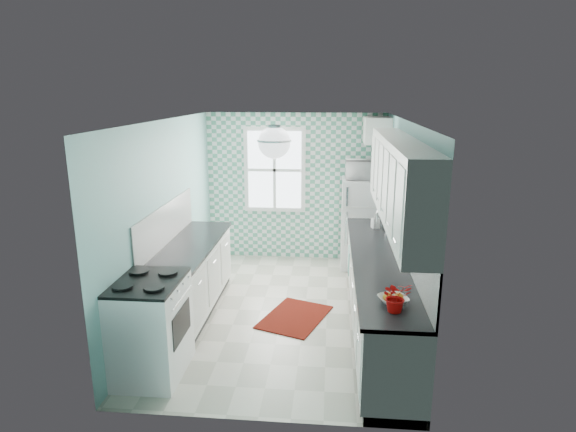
# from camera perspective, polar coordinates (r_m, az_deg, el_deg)

# --- Properties ---
(floor) EXTENTS (3.00, 4.40, 0.02)m
(floor) POSITION_cam_1_polar(r_m,az_deg,el_deg) (6.53, -0.65, -11.32)
(floor) COLOR beige
(floor) RESTS_ON ground
(ceiling) EXTENTS (3.00, 4.40, 0.02)m
(ceiling) POSITION_cam_1_polar(r_m,az_deg,el_deg) (5.88, -0.72, 11.35)
(ceiling) COLOR white
(ceiling) RESTS_ON wall_back
(wall_back) EXTENTS (3.00, 0.02, 2.50)m
(wall_back) POSITION_cam_1_polar(r_m,az_deg,el_deg) (8.23, 0.89, 3.44)
(wall_back) COLOR #7FBCB9
(wall_back) RESTS_ON floor
(wall_front) EXTENTS (3.00, 0.02, 2.50)m
(wall_front) POSITION_cam_1_polar(r_m,az_deg,el_deg) (4.01, -3.93, -8.85)
(wall_front) COLOR #7FBCB9
(wall_front) RESTS_ON floor
(wall_left) EXTENTS (0.02, 4.40, 2.50)m
(wall_left) POSITION_cam_1_polar(r_m,az_deg,el_deg) (6.41, -14.23, -0.24)
(wall_left) COLOR #7FBCB9
(wall_left) RESTS_ON floor
(wall_right) EXTENTS (0.02, 4.40, 2.50)m
(wall_right) POSITION_cam_1_polar(r_m,az_deg,el_deg) (6.12, 13.53, -0.90)
(wall_right) COLOR #7FBCB9
(wall_right) RESTS_ON floor
(accent_wall) EXTENTS (3.00, 0.01, 2.50)m
(accent_wall) POSITION_cam_1_polar(r_m,az_deg,el_deg) (8.21, 0.88, 3.41)
(accent_wall) COLOR #4FA082
(accent_wall) RESTS_ON wall_back
(window) EXTENTS (1.04, 0.05, 1.44)m
(window) POSITION_cam_1_polar(r_m,az_deg,el_deg) (8.16, -1.59, 5.48)
(window) COLOR white
(window) RESTS_ON wall_back
(backsplash_right) EXTENTS (0.02, 3.60, 0.51)m
(backsplash_right) POSITION_cam_1_polar(r_m,az_deg,el_deg) (5.75, 13.83, -2.48)
(backsplash_right) COLOR white
(backsplash_right) RESTS_ON wall_right
(backsplash_left) EXTENTS (0.02, 2.15, 0.51)m
(backsplash_left) POSITION_cam_1_polar(r_m,az_deg,el_deg) (6.35, -14.24, -0.90)
(backsplash_left) COLOR white
(backsplash_left) RESTS_ON wall_left
(upper_cabinets_right) EXTENTS (0.33, 3.20, 0.90)m
(upper_cabinets_right) POSITION_cam_1_polar(r_m,az_deg,el_deg) (5.37, 12.97, 4.12)
(upper_cabinets_right) COLOR white
(upper_cabinets_right) RESTS_ON wall_right
(upper_cabinet_fridge) EXTENTS (0.40, 0.74, 0.40)m
(upper_cabinet_fridge) POSITION_cam_1_polar(r_m,az_deg,el_deg) (7.72, 10.51, 9.96)
(upper_cabinet_fridge) COLOR white
(upper_cabinet_fridge) RESTS_ON wall_right
(ceiling_light) EXTENTS (0.34, 0.34, 0.35)m
(ceiling_light) POSITION_cam_1_polar(r_m,az_deg,el_deg) (5.10, -1.64, 8.75)
(ceiling_light) COLOR silver
(ceiling_light) RESTS_ON ceiling
(base_cabinets_right) EXTENTS (0.60, 3.60, 0.90)m
(base_cabinets_right) POSITION_cam_1_polar(r_m,az_deg,el_deg) (5.97, 10.62, -9.28)
(base_cabinets_right) COLOR white
(base_cabinets_right) RESTS_ON floor
(countertop_right) EXTENTS (0.63, 3.60, 0.04)m
(countertop_right) POSITION_cam_1_polar(r_m,az_deg,el_deg) (5.80, 10.69, -5.03)
(countertop_right) COLOR black
(countertop_right) RESTS_ON base_cabinets_right
(base_cabinets_left) EXTENTS (0.60, 2.15, 0.90)m
(base_cabinets_left) POSITION_cam_1_polar(r_m,az_deg,el_deg) (6.50, -11.41, -7.32)
(base_cabinets_left) COLOR white
(base_cabinets_left) RESTS_ON floor
(countertop_left) EXTENTS (0.63, 2.15, 0.04)m
(countertop_left) POSITION_cam_1_polar(r_m,az_deg,el_deg) (6.33, -11.49, -3.37)
(countertop_left) COLOR black
(countertop_left) RESTS_ON base_cabinets_left
(fridge) EXTENTS (0.64, 0.64, 1.48)m
(fridge) POSITION_cam_1_polar(r_m,az_deg,el_deg) (7.96, 8.65, -0.88)
(fridge) COLOR white
(fridge) RESTS_ON floor
(stove) EXTENTS (0.67, 0.84, 1.01)m
(stove) POSITION_cam_1_polar(r_m,az_deg,el_deg) (5.21, -16.04, -12.44)
(stove) COLOR silver
(stove) RESTS_ON floor
(sink) EXTENTS (0.47, 0.39, 0.53)m
(sink) POSITION_cam_1_polar(r_m,az_deg,el_deg) (6.59, 10.21, -2.50)
(sink) COLOR silver
(sink) RESTS_ON countertop_right
(rug) EXTENTS (0.99, 1.17, 0.02)m
(rug) POSITION_cam_1_polar(r_m,az_deg,el_deg) (6.36, 0.81, -11.87)
(rug) COLOR #641504
(rug) RESTS_ON floor
(dish_towel) EXTENTS (0.06, 0.26, 0.39)m
(dish_towel) POSITION_cam_1_polar(r_m,az_deg,el_deg) (7.00, 7.24, -5.24)
(dish_towel) COLOR #50AF93
(dish_towel) RESTS_ON base_cabinets_right
(fruit_bowl) EXTENTS (0.35, 0.35, 0.07)m
(fruit_bowl) POSITION_cam_1_polar(r_m,az_deg,el_deg) (4.61, 12.36, -9.70)
(fruit_bowl) COLOR white
(fruit_bowl) RESTS_ON countertop_right
(potted_plant) EXTENTS (0.30, 0.28, 0.29)m
(potted_plant) POSITION_cam_1_polar(r_m,az_deg,el_deg) (4.41, 12.69, -9.29)
(potted_plant) COLOR #B2081D
(potted_plant) RESTS_ON countertop_right
(soap_bottle) EXTENTS (0.13, 0.13, 0.22)m
(soap_bottle) POSITION_cam_1_polar(r_m,az_deg,el_deg) (6.98, 10.33, -0.53)
(soap_bottle) COLOR #84A4BA
(soap_bottle) RESTS_ON countertop_right
(microwave) EXTENTS (0.55, 0.38, 0.30)m
(microwave) POSITION_cam_1_polar(r_m,az_deg,el_deg) (7.78, 8.90, 5.46)
(microwave) COLOR white
(microwave) RESTS_ON fridge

